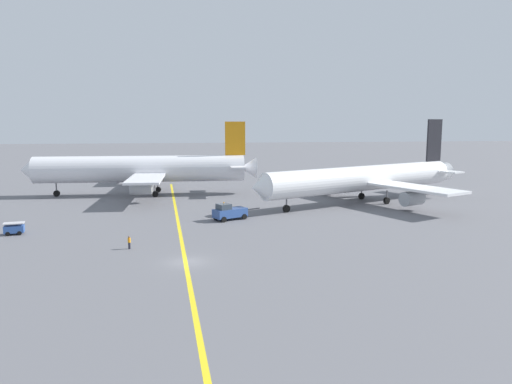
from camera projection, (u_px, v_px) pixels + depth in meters
ground_plane at (187, 262)px, 55.81m from camera, size 600.00×600.00×0.00m
taxiway_stripe at (182, 241)px, 65.51m from camera, size 7.62×119.82×0.01m
airliner_at_gate_left at (143, 169)px, 105.11m from camera, size 49.84×38.42×15.77m
airliner_being_pushed at (365, 179)px, 95.19m from camera, size 47.87×38.84×16.26m
pushback_tug at (229, 212)px, 79.34m from camera, size 8.25×5.27×3.03m
gse_baggage_cart_near_cluster at (14, 229)px, 69.07m from camera, size 2.97×2.05×1.71m
ground_crew_marshaller_foreground at (129, 242)px, 61.36m from camera, size 0.36×0.50×1.65m
jet_bridge at (131, 167)px, 128.31m from camera, size 3.84×17.09×5.70m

